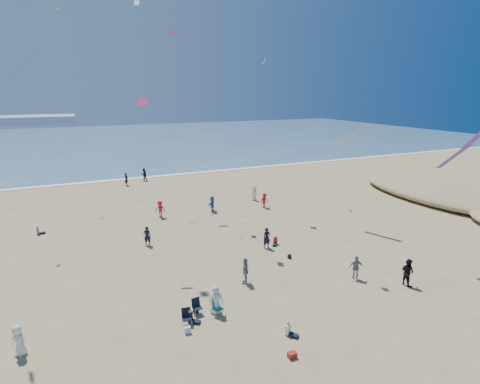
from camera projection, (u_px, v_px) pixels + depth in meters
name	position (u px, v px, depth m)	size (l,w,h in m)	color
ground	(270.00, 368.00, 18.28)	(220.00, 220.00, 0.00)	tan
ocean	(102.00, 141.00, 101.87)	(220.00, 100.00, 0.06)	#476B84
surf_line	(130.00, 179.00, 57.87)	(220.00, 1.20, 0.08)	white
standing_flyers	(218.00, 225.00, 35.35)	(24.73, 46.81, 1.93)	black
seated_group	(217.00, 290.00, 24.69)	(20.24, 33.68, 0.84)	white
chair_cluster	(201.00, 311.00, 22.17)	(2.70, 1.47, 1.00)	black
white_tote	(187.00, 330.00, 20.87)	(0.35, 0.20, 0.40)	silver
black_backpack	(196.00, 310.00, 22.82)	(0.30, 0.22, 0.38)	black
cooler	(292.00, 355.00, 18.96)	(0.45, 0.30, 0.30)	#9E2516
navy_bag	(289.00, 256.00, 30.29)	(0.28, 0.18, 0.34)	black
kites_aloft	(297.00, 69.00, 30.14)	(40.53, 39.42, 24.50)	#19D0EB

